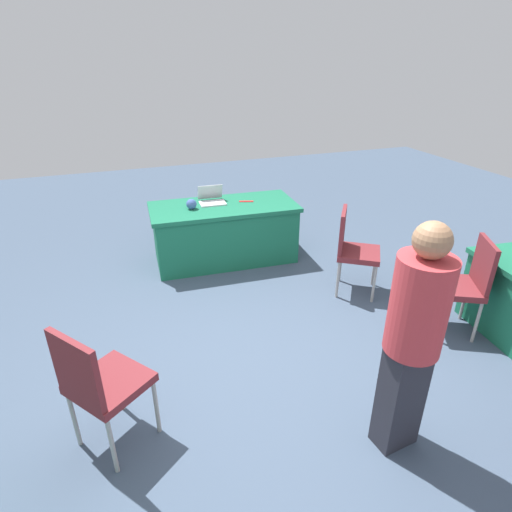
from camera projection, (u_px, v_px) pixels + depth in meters
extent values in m
plane|color=#3D4C60|center=(248.00, 359.00, 3.69)|extent=(14.40, 14.40, 0.00)
cube|color=#196647|center=(224.00, 207.00, 5.18)|extent=(1.85, 0.92, 0.05)
cube|color=#196647|center=(225.00, 234.00, 5.35)|extent=(1.77, 0.88, 0.68)
cylinder|color=#9E9993|center=(119.00, 385.00, 3.08)|extent=(0.03, 0.03, 0.47)
cylinder|color=#9E9993|center=(156.00, 407.00, 2.89)|extent=(0.03, 0.03, 0.47)
cylinder|color=#9E9993|center=(74.00, 419.00, 2.79)|extent=(0.03, 0.03, 0.47)
cylinder|color=#9E9993|center=(112.00, 445.00, 2.60)|extent=(0.03, 0.03, 0.47)
cube|color=maroon|center=(110.00, 383.00, 2.72)|extent=(0.62, 0.62, 0.06)
cube|color=maroon|center=(76.00, 370.00, 2.46)|extent=(0.29, 0.36, 0.45)
cylinder|color=#9E9993|center=(434.00, 319.00, 3.86)|extent=(0.03, 0.03, 0.43)
cylinder|color=#9E9993|center=(424.00, 298.00, 4.20)|extent=(0.03, 0.03, 0.43)
cylinder|color=#9E9993|center=(477.00, 322.00, 3.82)|extent=(0.03, 0.03, 0.43)
cylinder|color=#9E9993|center=(464.00, 300.00, 4.16)|extent=(0.03, 0.03, 0.43)
cube|color=maroon|center=(455.00, 287.00, 3.90)|extent=(0.59, 0.59, 0.06)
cube|color=maroon|center=(484.00, 264.00, 3.76)|extent=(0.23, 0.39, 0.45)
cylinder|color=#9E9993|center=(374.00, 268.00, 4.77)|extent=(0.03, 0.03, 0.44)
cylinder|color=#9E9993|center=(374.00, 284.00, 4.44)|extent=(0.03, 0.03, 0.44)
cylinder|color=#9E9993|center=(340.00, 264.00, 4.86)|extent=(0.03, 0.03, 0.44)
cylinder|color=#9E9993|center=(338.00, 280.00, 4.53)|extent=(0.03, 0.03, 0.44)
cube|color=maroon|center=(359.00, 253.00, 4.54)|extent=(0.61, 0.61, 0.06)
cube|color=maroon|center=(342.00, 230.00, 4.47)|extent=(0.27, 0.37, 0.45)
cube|color=#26262D|center=(401.00, 397.00, 2.75)|extent=(0.30, 0.21, 0.79)
cylinder|color=#B23338|center=(419.00, 306.00, 2.44)|extent=(0.38, 0.38, 0.63)
sphere|color=#936B4C|center=(432.00, 240.00, 2.25)|extent=(0.21, 0.21, 0.21)
cube|color=silver|center=(213.00, 203.00, 5.21)|extent=(0.33, 0.24, 0.02)
cube|color=#B7B7BC|center=(210.00, 192.00, 5.29)|extent=(0.32, 0.09, 0.19)
sphere|color=#3F5999|center=(191.00, 204.00, 5.01)|extent=(0.12, 0.12, 0.12)
cube|color=red|center=(246.00, 201.00, 5.29)|extent=(0.18, 0.09, 0.01)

